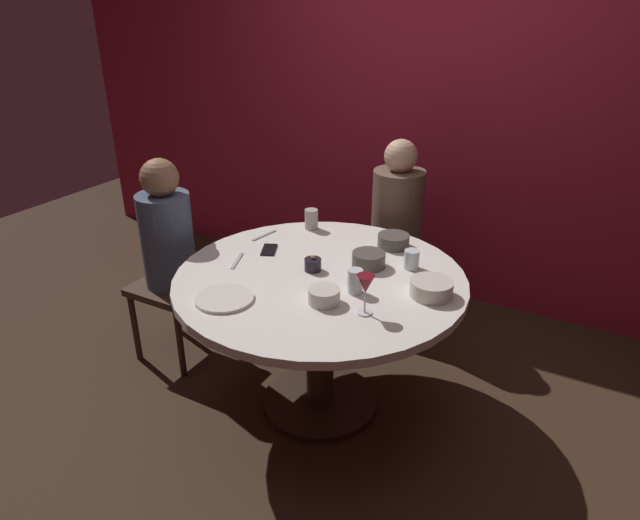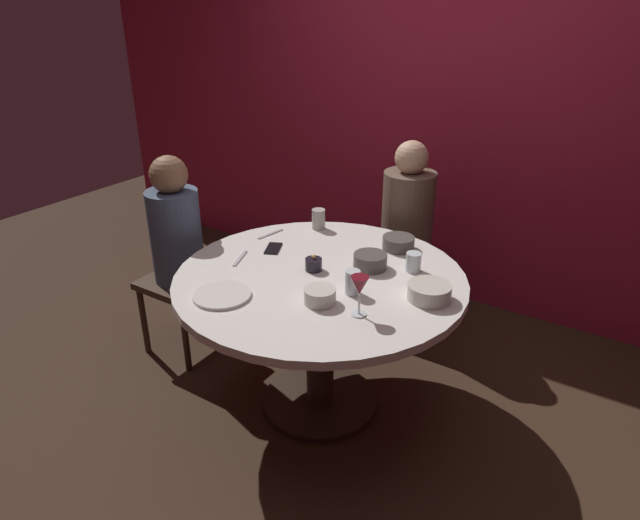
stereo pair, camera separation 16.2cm
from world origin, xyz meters
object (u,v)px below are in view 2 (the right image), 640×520
at_px(candle_holder, 314,264).
at_px(bowl_salad_center, 398,243).
at_px(seated_diner_left, 176,236).
at_px(bowl_serving_large, 370,261).
at_px(dining_table, 320,303).
at_px(cup_by_left_diner, 353,282).
at_px(dinner_plate, 222,295).
at_px(cell_phone, 273,248).
at_px(bowl_sauce_side, 429,292).
at_px(cup_near_candle, 413,262).
at_px(wine_glass, 360,287).
at_px(seated_diner_back, 407,217).
at_px(cup_by_right_diner, 319,219).
at_px(bowl_small_white, 320,296).

bearing_deg(candle_holder, bowl_salad_center, 62.72).
xyz_separation_m(seated_diner_left, bowl_serving_large, (1.12, 0.20, 0.06)).
height_order(dining_table, bowl_salad_center, bowl_salad_center).
bearing_deg(dining_table, cup_by_left_diner, -17.90).
bearing_deg(dinner_plate, bowl_serving_large, 55.76).
xyz_separation_m(cell_phone, cup_by_left_diner, (0.58, -0.19, 0.05)).
relative_size(bowl_sauce_side, cup_near_candle, 2.04).
distance_m(wine_glass, bowl_serving_large, 0.45).
distance_m(bowl_salad_center, bowl_sauce_side, 0.54).
height_order(bowl_serving_large, cup_near_candle, cup_near_candle).
distance_m(dining_table, cup_by_left_diner, 0.31).
height_order(dinner_plate, cup_by_left_diner, cup_by_left_diner).
height_order(dining_table, bowl_serving_large, bowl_serving_large).
distance_m(seated_diner_back, cup_by_left_diner, 1.07).
relative_size(wine_glass, dinner_plate, 0.69).
relative_size(bowl_serving_large, bowl_salad_center, 0.98).
xyz_separation_m(cell_phone, bowl_sauce_side, (0.89, -0.05, 0.03)).
height_order(bowl_serving_large, cup_by_right_diner, cup_by_right_diner).
relative_size(seated_diner_left, candle_holder, 14.49).
distance_m(candle_holder, dinner_plate, 0.48).
bearing_deg(wine_glass, bowl_salad_center, 102.58).
bearing_deg(bowl_small_white, cell_phone, 146.40).
bearing_deg(cell_phone, bowl_salad_center, 8.52).
height_order(candle_holder, cup_near_candle, cup_near_candle).
relative_size(bowl_small_white, cup_near_candle, 1.48).
bearing_deg(cell_phone, seated_diner_left, 166.71).
bearing_deg(seated_diner_left, bowl_serving_large, 10.07).
bearing_deg(dining_table, dinner_plate, -121.76).
distance_m(bowl_salad_center, cup_by_left_diner, 0.55).
bearing_deg(cup_near_candle, dinner_plate, -131.04).
relative_size(bowl_serving_large, cup_near_candle, 1.74).
height_order(dining_table, cell_phone, cell_phone).
relative_size(bowl_serving_large, cup_by_right_diner, 1.43).
height_order(dining_table, wine_glass, wine_glass).
bearing_deg(dinner_plate, candle_holder, 65.89).
height_order(dinner_plate, cup_near_candle, cup_near_candle).
xyz_separation_m(dining_table, bowl_sauce_side, (0.52, 0.07, 0.19)).
xyz_separation_m(bowl_small_white, cup_by_right_diner, (-0.46, 0.70, 0.02)).
height_order(seated_diner_left, bowl_small_white, seated_diner_left).
bearing_deg(cup_by_left_diner, bowl_salad_center, 94.26).
bearing_deg(bowl_sauce_side, bowl_salad_center, 129.98).
bearing_deg(cup_by_left_diner, cup_near_candle, 69.51).
bearing_deg(cup_by_right_diner, seated_diner_back, 56.46).
relative_size(candle_holder, bowl_salad_center, 0.50).
height_order(bowl_salad_center, cup_by_right_diner, cup_by_right_diner).
distance_m(candle_holder, bowl_salad_center, 0.50).
bearing_deg(seated_diner_back, bowl_serving_large, 11.63).
height_order(cup_near_candle, cup_by_left_diner, cup_by_left_diner).
relative_size(seated_diner_left, cup_by_right_diner, 10.51).
relative_size(cup_near_candle, cup_by_right_diner, 0.82).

